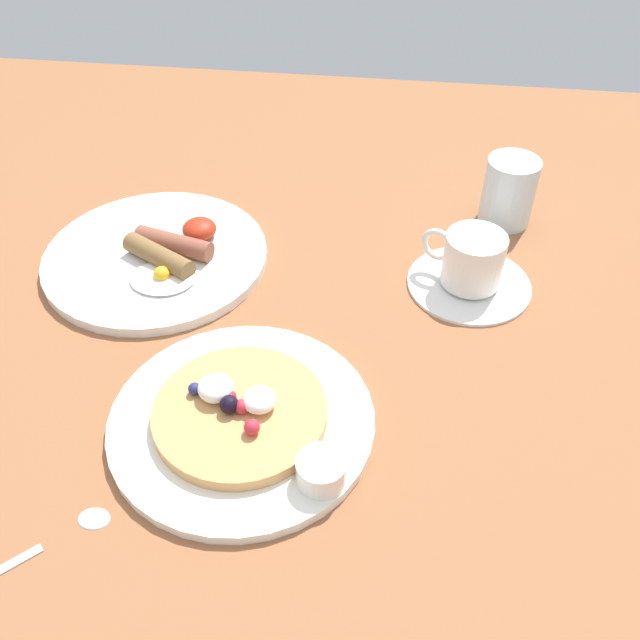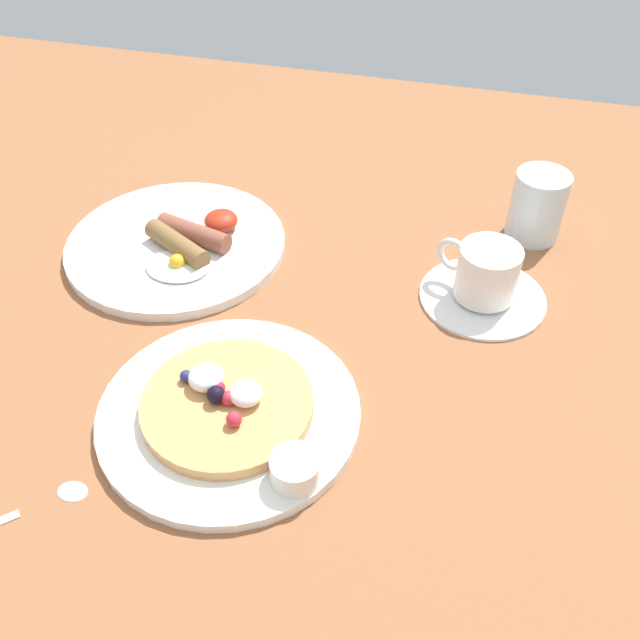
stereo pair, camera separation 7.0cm
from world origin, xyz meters
The scene contains 10 objects.
ground_plane centered at (0.00, 0.00, -1.50)cm, with size 197.65×137.86×3.00cm, color #945C38.
pancake_plate centered at (-4.10, -11.84, 0.57)cm, with size 25.71×25.71×1.13cm, color white.
pancake_with_berries centered at (-4.26, -11.84, 2.05)cm, with size 16.71×16.71×3.47cm.
syrup_ramekin centered at (4.41, -17.79, 2.43)cm, with size 4.52×4.52×2.51cm.
breakfast_plate centered at (-20.07, 12.11, 0.64)cm, with size 27.46×27.46×1.27cm, color white.
fried_breakfast centered at (-17.52, 11.55, 2.34)cm, with size 11.13×14.40×2.70cm.
coffee_saucer centered at (18.27, 12.34, 0.40)cm, with size 14.64×14.64×0.80cm, color white.
coffee_cup centered at (18.09, 12.42, 4.05)cm, with size 9.77×7.04×6.27cm.
teaspoon centered at (-17.12, -25.96, 0.24)cm, with size 11.68×10.92×0.60cm.
water_glass centered at (23.15, 26.71, 4.45)cm, with size 6.77×6.77×8.90cm, color silver.
Camera 1 is at (8.94, -53.55, 53.74)cm, focal length 39.34 mm.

